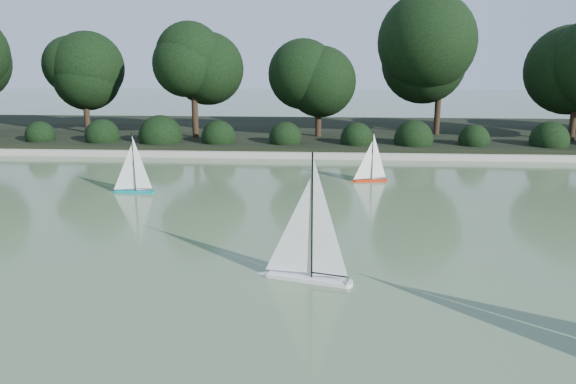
% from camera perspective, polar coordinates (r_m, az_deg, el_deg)
% --- Properties ---
extents(ground, '(80.00, 80.00, 0.00)m').
position_cam_1_polar(ground, '(7.86, -5.37, -8.68)').
color(ground, '#415734').
rests_on(ground, ground).
extents(pond_coping, '(40.00, 0.35, 0.18)m').
position_cam_1_polar(pond_coping, '(16.46, -0.53, 3.79)').
color(pond_coping, gray).
rests_on(pond_coping, ground).
extents(far_bank, '(40.00, 8.00, 0.30)m').
position_cam_1_polar(far_bank, '(20.39, 0.29, 5.97)').
color(far_bank, black).
rests_on(far_bank, ground).
extents(tree_line, '(26.31, 3.93, 4.39)m').
position_cam_1_polar(tree_line, '(18.59, 3.90, 12.86)').
color(tree_line, black).
rests_on(tree_line, ground).
extents(shrub_hedge, '(29.10, 1.10, 1.10)m').
position_cam_1_polar(shrub_hedge, '(17.28, -0.31, 5.50)').
color(shrub_hedge, black).
rests_on(shrub_hedge, ground).
extents(sailboat_white_a, '(1.39, 0.57, 1.90)m').
position_cam_1_polar(sailboat_white_a, '(7.67, 1.28, -6.80)').
color(sailboat_white_a, silver).
rests_on(sailboat_white_a, ground).
extents(sailboat_orange, '(0.94, 0.30, 1.28)m').
position_cam_1_polar(sailboat_orange, '(13.57, 8.10, 1.91)').
color(sailboat_orange, red).
rests_on(sailboat_orange, ground).
extents(sailboat_teal, '(1.04, 0.18, 1.42)m').
position_cam_1_polar(sailboat_teal, '(12.84, -15.75, 0.92)').
color(sailboat_teal, '#057C81').
rests_on(sailboat_teal, ground).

